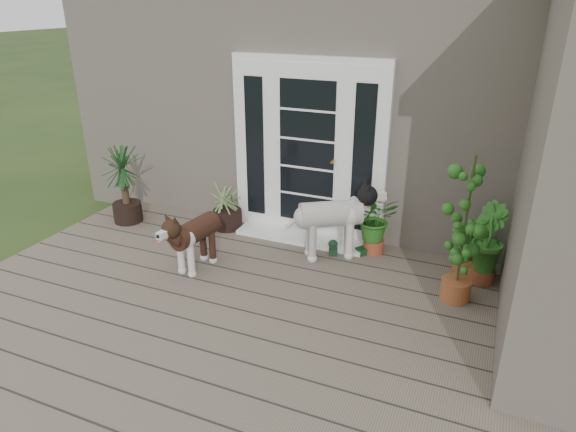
% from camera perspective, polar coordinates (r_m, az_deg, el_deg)
% --- Properties ---
extents(deck, '(6.20, 4.60, 0.12)m').
position_cam_1_polar(deck, '(4.68, -5.45, -13.56)').
color(deck, '#6B5B4C').
rests_on(deck, ground).
extents(house_main, '(7.40, 4.00, 3.10)m').
position_cam_1_polar(house_main, '(7.84, 9.18, 13.46)').
color(house_main, '#665E54').
rests_on(house_main, ground).
extents(door_unit, '(1.90, 0.14, 2.15)m').
position_cam_1_polar(door_unit, '(6.06, 2.26, 7.40)').
color(door_unit, white).
rests_on(door_unit, deck).
extents(door_step, '(1.60, 0.40, 0.05)m').
position_cam_1_polar(door_step, '(6.27, 1.47, -2.34)').
color(door_step, white).
rests_on(door_step, deck).
extents(brindle_dog, '(0.45, 0.83, 0.65)m').
position_cam_1_polar(brindle_dog, '(5.56, -10.30, -2.77)').
color(brindle_dog, '#402317').
rests_on(brindle_dog, deck).
extents(white_dog, '(0.99, 0.84, 0.77)m').
position_cam_1_polar(white_dog, '(5.71, 4.77, -1.07)').
color(white_dog, white).
rests_on(white_dog, deck).
extents(spider_plant, '(0.77, 0.77, 0.65)m').
position_cam_1_polar(spider_plant, '(6.49, -6.88, 1.34)').
color(spider_plant, '#90AB69').
rests_on(spider_plant, deck).
extents(yucca, '(0.92, 0.92, 1.02)m').
position_cam_1_polar(yucca, '(6.91, -17.91, 3.34)').
color(yucca, black).
rests_on(yucca, deck).
extents(herb_a, '(0.68, 0.68, 0.63)m').
position_cam_1_polar(herb_a, '(5.90, 9.71, -1.24)').
color(herb_a, '#245819').
rests_on(herb_a, deck).
extents(herb_b, '(0.56, 0.56, 0.64)m').
position_cam_1_polar(herb_b, '(5.59, 21.17, -4.00)').
color(herb_b, '#195919').
rests_on(herb_b, deck).
extents(herb_c, '(0.40, 0.40, 0.50)m').
position_cam_1_polar(herb_c, '(5.80, 19.65, -3.58)').
color(herb_c, '#1B5F1F').
rests_on(herb_c, deck).
extents(sapling, '(0.59, 0.59, 1.53)m').
position_cam_1_polar(sapling, '(4.99, 19.19, -1.37)').
color(sapling, '#265C1A').
rests_on(sapling, deck).
extents(clog_left, '(0.22, 0.32, 0.09)m').
position_cam_1_polar(clog_left, '(5.97, 5.09, -3.62)').
color(clog_left, black).
rests_on(clog_left, deck).
extents(clog_right, '(0.32, 0.36, 0.10)m').
position_cam_1_polar(clog_right, '(6.00, 8.94, -3.63)').
color(clog_right, '#143319').
rests_on(clog_right, deck).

